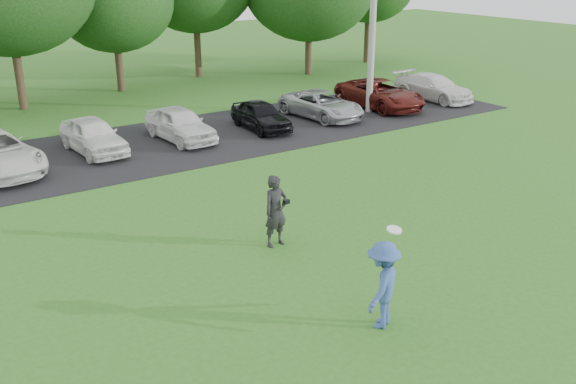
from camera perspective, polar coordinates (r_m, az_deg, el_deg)
name	(u,v)px	position (r m, az deg, el deg)	size (l,w,h in m)	color
ground	(386,305)	(13.05, 8.71, -9.89)	(100.00, 100.00, 0.00)	#30641C
parking_lot	(140,148)	(23.47, -13.05, 3.86)	(32.00, 6.50, 0.03)	black
utility_pole	(374,3)	(27.67, 7.61, 16.34)	(0.28, 0.28, 9.18)	#9E9E99
frisbee_player	(383,285)	(11.98, 8.41, -8.16)	(1.26, 1.09, 2.06)	#355298
camera_bystander	(276,211)	(15.02, -1.09, -1.70)	(0.67, 0.48, 1.74)	black
parked_cars	(174,126)	(23.77, -10.10, 5.80)	(30.45, 4.78, 1.25)	silver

